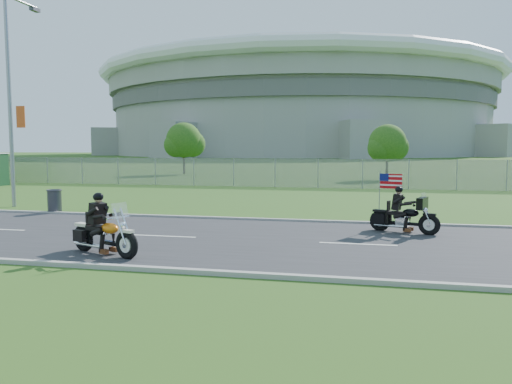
% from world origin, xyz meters
% --- Properties ---
extents(ground, '(420.00, 420.00, 0.00)m').
position_xyz_m(ground, '(0.00, 0.00, 0.00)').
color(ground, '#224E18').
rests_on(ground, ground).
extents(road, '(120.00, 8.00, 0.04)m').
position_xyz_m(road, '(0.00, 0.00, 0.02)').
color(road, '#28282B').
rests_on(road, ground).
extents(curb_north, '(120.00, 0.18, 0.12)m').
position_xyz_m(curb_north, '(0.00, 4.05, 0.05)').
color(curb_north, '#9E9B93').
rests_on(curb_north, ground).
extents(curb_south, '(120.00, 0.18, 0.12)m').
position_xyz_m(curb_south, '(0.00, -4.05, 0.05)').
color(curb_south, '#9E9B93').
rests_on(curb_south, ground).
extents(fence, '(60.00, 0.03, 2.00)m').
position_xyz_m(fence, '(-5.00, 20.00, 1.00)').
color(fence, gray).
rests_on(fence, ground).
extents(stadium, '(140.40, 140.40, 29.20)m').
position_xyz_m(stadium, '(-20.00, 170.00, 15.58)').
color(stadium, '#A3A099').
rests_on(stadium, ground).
extents(streetlight, '(0.90, 2.46, 10.00)m').
position_xyz_m(streetlight, '(-11.98, 6.22, 5.64)').
color(streetlight, gray).
rests_on(streetlight, ground).
extents(tree_fence_near, '(3.52, 3.28, 4.75)m').
position_xyz_m(tree_fence_near, '(6.04, 30.04, 2.97)').
color(tree_fence_near, '#382316').
rests_on(tree_fence_near, ground).
extents(tree_fence_mid, '(3.96, 3.69, 5.30)m').
position_xyz_m(tree_fence_mid, '(-13.95, 34.04, 3.30)').
color(tree_fence_mid, '#382316').
rests_on(tree_fence_mid, ground).
extents(motorcycle_lead, '(2.34, 1.20, 1.65)m').
position_xyz_m(motorcycle_lead, '(-2.45, -2.76, 0.52)').
color(motorcycle_lead, black).
rests_on(motorcycle_lead, ground).
extents(motorcycle_follow, '(2.22, 1.12, 1.92)m').
position_xyz_m(motorcycle_follow, '(5.42, 2.32, 0.53)').
color(motorcycle_follow, black).
rests_on(motorcycle_follow, ground).
extents(trash_can, '(0.65, 0.65, 0.99)m').
position_xyz_m(trash_can, '(-8.69, 4.31, 0.49)').
color(trash_can, '#3A3A3F').
rests_on(trash_can, ground).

